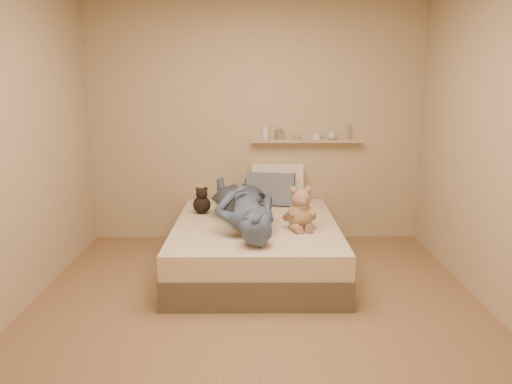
{
  "coord_description": "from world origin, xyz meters",
  "views": [
    {
      "loc": [
        -0.02,
        -3.52,
        1.73
      ],
      "look_at": [
        0.0,
        0.65,
        0.8
      ],
      "focal_mm": 35.0,
      "sensor_mm": 36.0,
      "label": 1
    }
  ],
  "objects_px": {
    "teddy_bear": "(300,211)",
    "person": "(243,204)",
    "wall_shelf": "(306,141)",
    "pillow_cream": "(277,183)",
    "bed": "(256,245)",
    "dark_plush": "(202,202)",
    "pillow_grey": "(271,189)",
    "game_console": "(244,223)"
  },
  "relations": [
    {
      "from": "dark_plush",
      "to": "person",
      "type": "distance_m",
      "value": 0.57
    },
    {
      "from": "pillow_grey",
      "to": "bed",
      "type": "bearing_deg",
      "value": -103.0
    },
    {
      "from": "teddy_bear",
      "to": "pillow_cream",
      "type": "xyz_separation_m",
      "value": [
        -0.15,
        1.04,
        0.04
      ]
    },
    {
      "from": "bed",
      "to": "person",
      "type": "xyz_separation_m",
      "value": [
        -0.12,
        -0.05,
        0.41
      ]
    },
    {
      "from": "pillow_grey",
      "to": "wall_shelf",
      "type": "distance_m",
      "value": 0.66
    },
    {
      "from": "person",
      "to": "wall_shelf",
      "type": "xyz_separation_m",
      "value": [
        0.67,
        0.96,
        0.46
      ]
    },
    {
      "from": "game_console",
      "to": "teddy_bear",
      "type": "distance_m",
      "value": 0.57
    },
    {
      "from": "pillow_grey",
      "to": "wall_shelf",
      "type": "bearing_deg",
      "value": 29.27
    },
    {
      "from": "pillow_cream",
      "to": "pillow_grey",
      "type": "xyz_separation_m",
      "value": [
        -0.08,
        -0.14,
        -0.03
      ]
    },
    {
      "from": "bed",
      "to": "dark_plush",
      "type": "height_order",
      "value": "dark_plush"
    },
    {
      "from": "teddy_bear",
      "to": "dark_plush",
      "type": "xyz_separation_m",
      "value": [
        -0.92,
        0.54,
        -0.04
      ]
    },
    {
      "from": "pillow_cream",
      "to": "person",
      "type": "relative_size",
      "value": 0.35
    },
    {
      "from": "bed",
      "to": "pillow_grey",
      "type": "height_order",
      "value": "pillow_grey"
    },
    {
      "from": "bed",
      "to": "game_console",
      "type": "bearing_deg",
      "value": -101.02
    },
    {
      "from": "teddy_bear",
      "to": "pillow_cream",
      "type": "relative_size",
      "value": 0.71
    },
    {
      "from": "dark_plush",
      "to": "teddy_bear",
      "type": "bearing_deg",
      "value": -30.11
    },
    {
      "from": "bed",
      "to": "pillow_cream",
      "type": "relative_size",
      "value": 3.45
    },
    {
      "from": "pillow_cream",
      "to": "person",
      "type": "height_order",
      "value": "pillow_cream"
    },
    {
      "from": "dark_plush",
      "to": "pillow_grey",
      "type": "distance_m",
      "value": 0.78
    },
    {
      "from": "wall_shelf",
      "to": "dark_plush",
      "type": "bearing_deg",
      "value": -151.72
    },
    {
      "from": "dark_plush",
      "to": "wall_shelf",
      "type": "height_order",
      "value": "wall_shelf"
    },
    {
      "from": "game_console",
      "to": "person",
      "type": "bearing_deg",
      "value": 92.65
    },
    {
      "from": "pillow_grey",
      "to": "teddy_bear",
      "type": "bearing_deg",
      "value": -75.47
    },
    {
      "from": "wall_shelf",
      "to": "pillow_grey",
      "type": "bearing_deg",
      "value": -150.73
    },
    {
      "from": "game_console",
      "to": "pillow_cream",
      "type": "bearing_deg",
      "value": 75.87
    },
    {
      "from": "bed",
      "to": "pillow_grey",
      "type": "xyz_separation_m",
      "value": [
        0.16,
        0.69,
        0.4
      ]
    },
    {
      "from": "bed",
      "to": "teddy_bear",
      "type": "relative_size",
      "value": 4.9
    },
    {
      "from": "bed",
      "to": "wall_shelf",
      "type": "bearing_deg",
      "value": 58.82
    },
    {
      "from": "person",
      "to": "wall_shelf",
      "type": "bearing_deg",
      "value": -133.81
    },
    {
      "from": "bed",
      "to": "dark_plush",
      "type": "distance_m",
      "value": 0.71
    },
    {
      "from": "teddy_bear",
      "to": "wall_shelf",
      "type": "xyz_separation_m",
      "value": [
        0.16,
        1.12,
        0.49
      ]
    },
    {
      "from": "game_console",
      "to": "wall_shelf",
      "type": "xyz_separation_m",
      "value": [
        0.65,
        1.41,
        0.51
      ]
    },
    {
      "from": "teddy_bear",
      "to": "pillow_cream",
      "type": "bearing_deg",
      "value": 98.48
    },
    {
      "from": "game_console",
      "to": "pillow_cream",
      "type": "distance_m",
      "value": 1.37
    },
    {
      "from": "teddy_bear",
      "to": "person",
      "type": "xyz_separation_m",
      "value": [
        -0.51,
        0.16,
        0.03
      ]
    },
    {
      "from": "wall_shelf",
      "to": "pillow_cream",
      "type": "bearing_deg",
      "value": -165.81
    },
    {
      "from": "teddy_bear",
      "to": "pillow_grey",
      "type": "xyz_separation_m",
      "value": [
        -0.23,
        0.9,
        0.01
      ]
    },
    {
      "from": "teddy_bear",
      "to": "person",
      "type": "height_order",
      "value": "teddy_bear"
    },
    {
      "from": "game_console",
      "to": "dark_plush",
      "type": "height_order",
      "value": "dark_plush"
    },
    {
      "from": "bed",
      "to": "game_console",
      "type": "height_order",
      "value": "game_console"
    },
    {
      "from": "teddy_bear",
      "to": "pillow_grey",
      "type": "distance_m",
      "value": 0.93
    },
    {
      "from": "person",
      "to": "wall_shelf",
      "type": "distance_m",
      "value": 1.26
    }
  ]
}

